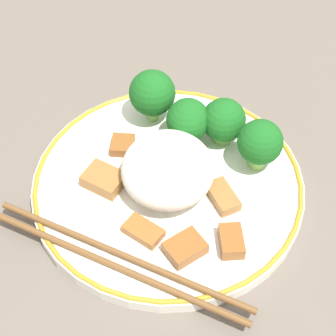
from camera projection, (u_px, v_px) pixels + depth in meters
The scene contains 14 objects.
ground_plane at pixel (168, 189), 0.56m from camera, with size 3.00×3.00×0.00m, color #665B51.
plate at pixel (168, 184), 0.55m from camera, with size 0.26×0.26×0.02m.
rice_mound at pixel (163, 169), 0.52m from camera, with size 0.09×0.09×0.05m.
broccoli_back_left at pixel (260, 143), 0.54m from camera, with size 0.04×0.04×0.06m.
broccoli_back_center at pixel (224, 121), 0.56m from camera, with size 0.04×0.04×0.05m.
broccoli_back_right at pixel (188, 120), 0.56m from camera, with size 0.04×0.04×0.05m.
broccoli_mid_left at pixel (152, 93), 0.58m from camera, with size 0.05×0.05×0.06m.
meat_near_front at pixel (185, 248), 0.49m from camera, with size 0.04×0.04×0.01m.
meat_near_left at pixel (231, 241), 0.49m from camera, with size 0.02×0.03×0.01m.
meat_near_right at pixel (104, 180), 0.54m from camera, with size 0.05×0.04×0.01m.
meat_near_back at pixel (123, 145), 0.57m from camera, with size 0.02×0.03×0.01m.
meat_on_rice_edge at pixel (223, 197), 0.53m from camera, with size 0.04×0.04×0.01m.
meat_mid_left at pixel (143, 231), 0.50m from camera, with size 0.04×0.04×0.01m.
chopsticks at pixel (118, 260), 0.49m from camera, with size 0.24×0.11×0.01m.
Camera 1 is at (-0.02, 0.34, 0.44)m, focal length 60.00 mm.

